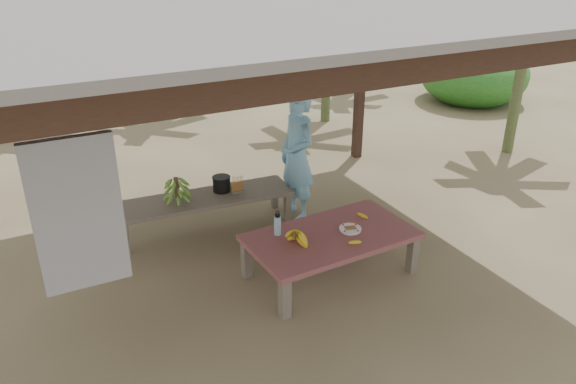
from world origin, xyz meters
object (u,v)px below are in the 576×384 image
plate (350,229)px  ripe_banana_bunch (295,238)px  bench (205,201)px  woman (297,156)px  cooking_pot (222,184)px  work_table (331,240)px  water_flask (278,225)px

plate → ripe_banana_bunch: bearing=179.8°
bench → ripe_banana_bunch: bearing=-71.8°
ripe_banana_bunch → woman: (0.79, 1.43, 0.28)m
plate → cooking_pot: size_ratio=1.10×
ripe_banana_bunch → plate: (0.69, -0.00, -0.07)m
work_table → ripe_banana_bunch: 0.49m
bench → cooking_pot: size_ratio=10.05×
plate → water_flask: water_flask is taller
work_table → bench: work_table is taller
cooking_pot → plate: bearing=-64.0°
work_table → cooking_pot: bearing=107.0°
work_table → plate: 0.25m
work_table → woman: size_ratio=1.07×
woman → plate: bearing=-6.0°
bench → water_flask: water_flask is taller
work_table → ripe_banana_bunch: size_ratio=6.66×
ripe_banana_bunch → woman: woman is taller
bench → work_table: bearing=-57.6°
plate → water_flask: (-0.74, 0.29, 0.10)m
ripe_banana_bunch → water_flask: water_flask is taller
work_table → plate: bearing=-8.9°
water_flask → cooking_pot: bearing=93.7°
ripe_banana_bunch → water_flask: 0.30m
work_table → woman: (0.33, 1.41, 0.43)m
bench → woman: (1.19, -0.22, 0.47)m
cooking_pot → woman: size_ratio=0.13×
cooking_pot → woman: woman is taller
bench → ripe_banana_bunch: ripe_banana_bunch is taller
bench → plate: plate is taller
bench → plate: 1.98m
water_flask → cooking_pot: 1.43m
ripe_banana_bunch → work_table: bearing=2.8°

